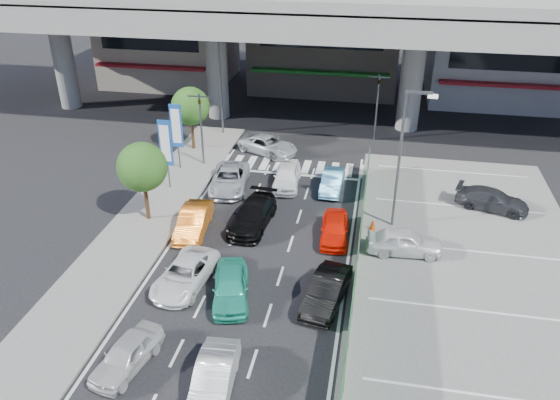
% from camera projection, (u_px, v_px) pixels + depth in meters
% --- Properties ---
extents(ground, '(120.00, 120.00, 0.00)m').
position_uv_depth(ground, '(249.00, 273.00, 27.35)').
color(ground, black).
rests_on(ground, ground).
extents(parking_lot, '(12.00, 28.00, 0.06)m').
position_uv_depth(parking_lot, '(472.00, 273.00, 27.26)').
color(parking_lot, '#5E5E5B').
rests_on(parking_lot, ground).
extents(sidewalk_left, '(4.00, 30.00, 0.12)m').
position_uv_depth(sidewalk_left, '(149.00, 219.00, 31.93)').
color(sidewalk_left, '#5E5E5B').
rests_on(sidewalk_left, ground).
extents(fence_run, '(0.16, 22.00, 1.80)m').
position_uv_depth(fence_run, '(358.00, 258.00, 26.92)').
color(fence_run, '#1F5D28').
rests_on(fence_run, ground).
extents(expressway, '(64.00, 14.00, 10.75)m').
position_uv_depth(expressway, '(313.00, 15.00, 42.20)').
color(expressway, slate).
rests_on(expressway, ground).
extents(building_west, '(12.00, 10.90, 13.00)m').
position_uv_depth(building_west, '(167.00, 16.00, 54.52)').
color(building_west, gray).
rests_on(building_west, ground).
extents(building_center, '(14.00, 10.90, 15.00)m').
position_uv_depth(building_center, '(328.00, 9.00, 52.28)').
color(building_center, gray).
rests_on(building_center, ground).
extents(building_east, '(12.00, 10.90, 12.00)m').
position_uv_depth(building_east, '(502.00, 34.00, 49.50)').
color(building_east, gray).
rests_on(building_east, ground).
extents(traffic_light_left, '(1.60, 1.24, 5.20)m').
position_uv_depth(traffic_light_left, '(200.00, 112.00, 36.87)').
color(traffic_light_left, '#595B60').
rests_on(traffic_light_left, ground).
extents(traffic_light_right, '(1.60, 1.24, 5.20)m').
position_uv_depth(traffic_light_right, '(378.00, 91.00, 40.99)').
color(traffic_light_right, '#595B60').
rests_on(traffic_light_right, ground).
extents(street_lamp_right, '(1.65, 0.22, 8.00)m').
position_uv_depth(street_lamp_right, '(404.00, 149.00, 29.09)').
color(street_lamp_right, '#595B60').
rests_on(street_lamp_right, ground).
extents(street_lamp_left, '(1.65, 0.22, 8.00)m').
position_uv_depth(street_lamp_left, '(222.00, 76.00, 41.68)').
color(street_lamp_left, '#595B60').
rests_on(street_lamp_left, ground).
extents(signboard_near, '(0.80, 0.14, 4.70)m').
position_uv_depth(signboard_near, '(166.00, 145.00, 33.99)').
color(signboard_near, '#595B60').
rests_on(signboard_near, ground).
extents(signboard_far, '(0.80, 0.14, 4.70)m').
position_uv_depth(signboard_far, '(176.00, 128.00, 36.65)').
color(signboard_far, '#595B60').
rests_on(signboard_far, ground).
extents(tree_near, '(2.80, 2.80, 4.80)m').
position_uv_depth(tree_near, '(142.00, 167.00, 30.35)').
color(tree_near, '#382314').
rests_on(tree_near, ground).
extents(tree_far, '(2.80, 2.80, 4.80)m').
position_uv_depth(tree_far, '(190.00, 106.00, 39.56)').
color(tree_far, '#382314').
rests_on(tree_far, ground).
extents(van_white_back_left, '(2.20, 3.83, 1.23)m').
position_uv_depth(van_white_back_left, '(127.00, 354.00, 21.51)').
color(van_white_back_left, silver).
rests_on(van_white_back_left, ground).
extents(hatch_white_back_mid, '(1.68, 4.04, 1.30)m').
position_uv_depth(hatch_white_back_mid, '(214.00, 379.00, 20.35)').
color(hatch_white_back_mid, silver).
rests_on(hatch_white_back_mid, ground).
extents(sedan_white_mid_left, '(2.59, 4.66, 1.23)m').
position_uv_depth(sedan_white_mid_left, '(185.00, 274.00, 26.20)').
color(sedan_white_mid_left, white).
rests_on(sedan_white_mid_left, ground).
extents(taxi_teal_mid, '(2.55, 4.32, 1.38)m').
position_uv_depth(taxi_teal_mid, '(231.00, 286.00, 25.23)').
color(taxi_teal_mid, teal).
rests_on(taxi_teal_mid, ground).
extents(hatch_black_mid_right, '(2.14, 4.28, 1.35)m').
position_uv_depth(hatch_black_mid_right, '(327.00, 291.00, 24.96)').
color(hatch_black_mid_right, black).
rests_on(hatch_black_mid_right, ground).
extents(taxi_orange_left, '(1.86, 4.31, 1.38)m').
position_uv_depth(taxi_orange_left, '(194.00, 221.00, 30.46)').
color(taxi_orange_left, orange).
rests_on(taxi_orange_left, ground).
extents(sedan_black_mid, '(2.28, 4.89, 1.38)m').
position_uv_depth(sedan_black_mid, '(253.00, 215.00, 31.04)').
color(sedan_black_mid, black).
rests_on(sedan_black_mid, ground).
extents(taxi_orange_right, '(1.73, 3.83, 1.28)m').
position_uv_depth(taxi_orange_right, '(335.00, 229.00, 29.85)').
color(taxi_orange_right, '#F31905').
rests_on(taxi_orange_right, ground).
extents(wagon_silver_front_left, '(2.83, 5.07, 1.34)m').
position_uv_depth(wagon_silver_front_left, '(229.00, 179.00, 35.21)').
color(wagon_silver_front_left, '#B2B5BB').
rests_on(wagon_silver_front_left, ground).
extents(sedan_white_front_mid, '(1.89, 4.15, 1.38)m').
position_uv_depth(sedan_white_front_mid, '(287.00, 176.00, 35.52)').
color(sedan_white_front_mid, white).
rests_on(sedan_white_front_mid, ground).
extents(kei_truck_front_right, '(1.37, 3.72, 1.22)m').
position_uv_depth(kei_truck_front_right, '(332.00, 181.00, 35.04)').
color(kei_truck_front_right, '#4A93BF').
rests_on(kei_truck_front_right, ground).
extents(crossing_wagon_silver, '(5.01, 3.82, 1.27)m').
position_uv_depth(crossing_wagon_silver, '(268.00, 145.00, 40.30)').
color(crossing_wagon_silver, '#B4B8BD').
rests_on(crossing_wagon_silver, ground).
extents(parked_sedan_white, '(4.06, 1.86, 1.35)m').
position_uv_depth(parked_sedan_white, '(404.00, 242.00, 28.51)').
color(parked_sedan_white, silver).
rests_on(parked_sedan_white, parking_lot).
extents(parked_sedan_dgrey, '(4.56, 2.86, 1.23)m').
position_uv_depth(parked_sedan_dgrey, '(492.00, 200.00, 32.72)').
color(parked_sedan_dgrey, '#2C2D31').
rests_on(parked_sedan_dgrey, parking_lot).
extents(traffic_cone, '(0.44, 0.44, 0.69)m').
position_uv_depth(traffic_cone, '(373.00, 224.00, 30.72)').
color(traffic_cone, '#CF3D0B').
rests_on(traffic_cone, parking_lot).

